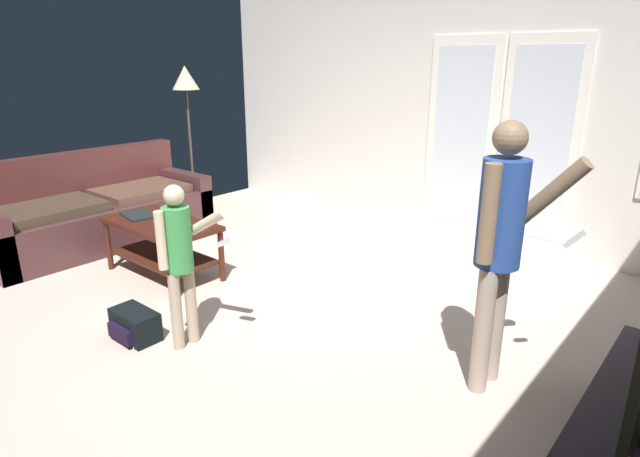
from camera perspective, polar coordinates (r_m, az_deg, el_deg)
ground_plane at (r=4.10m, az=-6.97°, el=-8.93°), size 5.95×5.40×0.02m
wall_back_with_doors at (r=5.76m, az=13.63°, el=12.09°), size 5.95×0.09×2.65m
leather_couch at (r=5.89m, az=-23.14°, el=1.49°), size 0.90×2.24×0.91m
coffee_table at (r=4.77m, az=-16.79°, el=-0.84°), size 1.06×0.56×0.49m
person_adult at (r=3.00m, az=19.09°, el=-0.81°), size 0.52×0.42×1.55m
person_child at (r=3.45m, az=-14.98°, el=-2.54°), size 0.48×0.30×1.10m
floor_lamp at (r=6.70m, az=-14.37°, el=14.67°), size 0.32×0.32×1.75m
backpack at (r=3.87m, az=-19.53°, el=-9.85°), size 0.36×0.24×0.20m
loose_keyboard at (r=3.97m, az=-19.03°, el=-10.47°), size 0.45×0.31×0.02m
laptop_closed at (r=4.96m, az=-19.09°, el=1.40°), size 0.39×0.30×0.02m
cup_near_edge at (r=4.59m, az=-16.80°, el=0.89°), size 0.07×0.07×0.11m
tv_remote_black at (r=4.43m, az=-15.80°, el=-0.22°), size 0.17×0.13×0.02m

